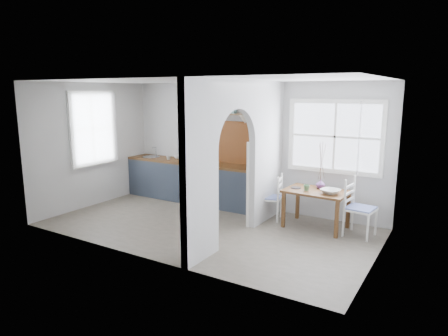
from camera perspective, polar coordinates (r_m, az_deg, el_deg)
The scene contains 26 objects.
floor at distance 7.31m, azimuth -2.50°, elevation -8.43°, with size 5.80×3.20×0.01m, color #74695D.
ceiling at distance 6.89m, azimuth -2.69°, elevation 12.41°, with size 5.80×3.20×0.01m, color beige.
walls at distance 6.98m, azimuth -2.59°, elevation 1.68°, with size 5.81×3.21×2.60m.
partition at distance 6.65m, azimuth 2.70°, elevation 2.53°, with size 0.12×3.20×2.60m.
kitchen_window at distance 8.86m, azimuth -18.30°, elevation 5.39°, with size 0.10×1.16×1.50m, color white, non-canonical shape.
nook_window at distance 7.61m, azimuth 15.55°, elevation 4.34°, with size 1.76×0.10×1.30m, color white, non-canonical shape.
counter at distance 8.85m, azimuth -3.84°, elevation -1.92°, with size 3.50×0.60×0.90m.
sink at distance 9.54m, azimuth -10.37°, elevation 1.52°, with size 0.40×0.40×0.02m, color silver.
backsplash at distance 8.41m, azimuth 2.23°, elevation 3.61°, with size 1.65×0.03×0.90m, color brown.
shelf at distance 8.28m, azimuth 1.98°, elevation 8.05°, with size 1.75×0.20×0.21m.
pendant_lamp at distance 7.82m, azimuth 3.03°, elevation 6.95°, with size 0.26×0.26×0.16m, color beige.
utensil_rail at distance 7.43m, azimuth 5.21°, elevation 3.38°, with size 0.02×0.02×0.50m, color silver.
dining_table at distance 7.37m, azimuth 12.98°, elevation -5.74°, with size 1.10×0.73×0.69m, color #4C3419, non-canonical shape.
chair_left at distance 7.66m, azimuth 6.62°, elevation -4.13°, with size 0.40×0.40×0.88m, color white, non-canonical shape.
chair_right at distance 7.11m, azimuth 18.94°, elevation -5.42°, with size 0.45×0.45×0.98m, color white, non-canonical shape.
kettle at distance 7.93m, azimuth 5.57°, elevation 0.60°, with size 0.17×0.14×0.21m, color silver, non-canonical shape.
mug_a at distance 9.06m, azimuth -7.94°, elevation 1.45°, with size 0.10×0.10×0.09m, color silver.
mug_b at distance 9.16m, azimuth -6.69°, elevation 1.64°, with size 0.13×0.13×0.11m, color silver.
knife_block at distance 9.08m, azimuth -5.77°, elevation 1.98°, with size 0.11×0.15×0.23m, color #3B1E13.
jar at distance 8.76m, azimuth -3.32°, elevation 1.52°, with size 0.11×0.11×0.18m, color #7F7955.
towel_magenta at distance 7.75m, azimuth 5.09°, elevation -5.19°, with size 0.02×0.03×0.53m, color #C72452.
towel_orange at distance 7.74m, azimuth 5.03°, elevation -5.40°, with size 0.02×0.03×0.49m, color #D65924.
bowl at distance 7.11m, azimuth 14.96°, elevation -3.25°, with size 0.32×0.32×0.08m, color silver.
table_cup at distance 7.22m, azimuth 11.70°, elevation -2.79°, with size 0.11×0.11×0.10m, color #528456.
plate at distance 7.38m, azimuth 10.22°, elevation -2.78°, with size 0.19×0.19×0.02m, color black.
vase at distance 7.44m, azimuth 13.62°, elevation -2.21°, with size 0.16×0.16×0.17m, color #683C7B.
Camera 1 is at (3.85, -5.72, 2.42)m, focal length 32.00 mm.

